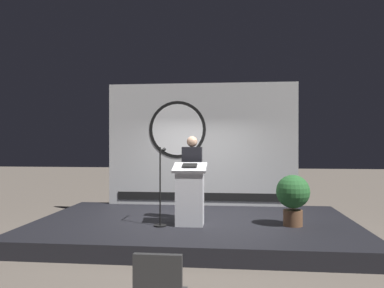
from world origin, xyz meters
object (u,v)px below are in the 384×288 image
Objects in this scene: speaker_person at (192,177)px; potted_plant at (293,195)px; microphone_stand at (161,197)px; podium at (190,195)px.

speaker_person reaches higher than potted_plant.
speaker_person is 1.77× the size of potted_plant.
microphone_stand reaches higher than potted_plant.
microphone_stand is at bearing -133.58° from speaker_person.
speaker_person reaches higher than microphone_stand.
podium is at bearing -89.21° from speaker_person.
speaker_person is at bearing 90.79° from podium.
microphone_stand reaches higher than podium.
potted_plant is (1.95, 0.15, 0.01)m from podium.
podium is 0.57m from speaker_person.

